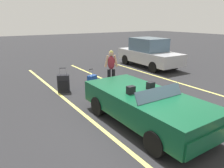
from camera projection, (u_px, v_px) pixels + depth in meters
ground_plane at (144, 124)px, 6.25m from camera, size 80.00×80.00×0.00m
lot_line_near at (109, 135)px, 5.62m from camera, size 18.00×0.12×0.01m
lot_line_mid at (179, 112)px, 7.03m from camera, size 18.00×0.12×0.01m
convertible_car at (150, 107)px, 5.91m from camera, size 4.15×1.86×1.24m
suitcase_large_black at (64, 84)px, 8.88m from camera, size 0.46×0.55×1.02m
suitcase_medium_bright at (92, 82)px, 9.27m from camera, size 0.37×0.46×0.89m
traveler_person at (111, 67)px, 9.37m from camera, size 0.32×0.59×1.65m
parked_sedan_near at (149, 53)px, 13.56m from camera, size 4.56×2.00×1.82m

